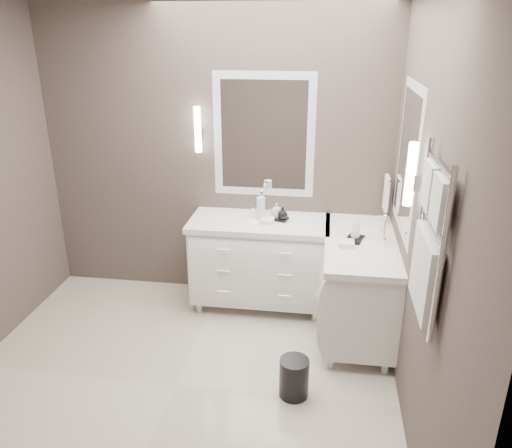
# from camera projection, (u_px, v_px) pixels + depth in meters

# --- Properties ---
(floor) EXTENTS (3.20, 3.00, 0.01)m
(floor) POSITION_uv_depth(u_px,v_px,m) (176.00, 385.00, 3.66)
(floor) COLOR beige
(floor) RESTS_ON ground
(wall_back) EXTENTS (3.20, 0.01, 2.70)m
(wall_back) POSITION_uv_depth(u_px,v_px,m) (215.00, 156.00, 4.54)
(wall_back) COLOR #4B403C
(wall_back) RESTS_ON floor
(wall_front) EXTENTS (3.20, 0.01, 2.70)m
(wall_front) POSITION_uv_depth(u_px,v_px,m) (31.00, 358.00, 1.77)
(wall_front) COLOR #4B403C
(wall_front) RESTS_ON floor
(wall_right) EXTENTS (0.01, 3.00, 2.70)m
(wall_right) POSITION_uv_depth(u_px,v_px,m) (425.00, 226.00, 2.95)
(wall_right) COLOR #4B403C
(wall_right) RESTS_ON floor
(vanity_back) EXTENTS (1.24, 0.59, 0.97)m
(vanity_back) POSITION_uv_depth(u_px,v_px,m) (259.00, 258.00, 4.55)
(vanity_back) COLOR white
(vanity_back) RESTS_ON floor
(vanity_right) EXTENTS (0.59, 1.24, 0.97)m
(vanity_right) POSITION_uv_depth(u_px,v_px,m) (359.00, 281.00, 4.13)
(vanity_right) COLOR white
(vanity_right) RESTS_ON floor
(mirror_back) EXTENTS (0.90, 0.02, 1.10)m
(mirror_back) POSITION_uv_depth(u_px,v_px,m) (264.00, 136.00, 4.39)
(mirror_back) COLOR white
(mirror_back) RESTS_ON wall_back
(mirror_right) EXTENTS (0.02, 0.90, 1.10)m
(mirror_right) POSITION_uv_depth(u_px,v_px,m) (407.00, 160.00, 3.61)
(mirror_right) COLOR white
(mirror_right) RESTS_ON wall_right
(sconce_back) EXTENTS (0.06, 0.06, 0.40)m
(sconce_back) POSITION_uv_depth(u_px,v_px,m) (198.00, 130.00, 4.40)
(sconce_back) COLOR white
(sconce_back) RESTS_ON wall_back
(sconce_right) EXTENTS (0.06, 0.06, 0.40)m
(sconce_right) POSITION_uv_depth(u_px,v_px,m) (411.00, 176.00, 3.07)
(sconce_right) COLOR white
(sconce_right) RESTS_ON wall_right
(towel_bar_corner) EXTENTS (0.03, 0.22, 0.30)m
(towel_bar_corner) POSITION_uv_depth(u_px,v_px,m) (386.00, 192.00, 4.29)
(towel_bar_corner) COLOR white
(towel_bar_corner) RESTS_ON wall_right
(towel_ladder) EXTENTS (0.06, 0.58, 0.90)m
(towel_ladder) POSITION_uv_depth(u_px,v_px,m) (428.00, 246.00, 2.57)
(towel_ladder) COLOR white
(towel_ladder) RESTS_ON wall_right
(waste_bin) EXTENTS (0.25, 0.25, 0.29)m
(waste_bin) POSITION_uv_depth(u_px,v_px,m) (294.00, 378.00, 3.51)
(waste_bin) COLOR black
(waste_bin) RESTS_ON floor
(amenity_tray_back) EXTENTS (0.17, 0.14, 0.02)m
(amenity_tray_back) POSITION_uv_depth(u_px,v_px,m) (279.00, 219.00, 4.42)
(amenity_tray_back) COLOR black
(amenity_tray_back) RESTS_ON vanity_back
(amenity_tray_right) EXTENTS (0.17, 0.20, 0.02)m
(amenity_tray_right) POSITION_uv_depth(u_px,v_px,m) (355.00, 239.00, 3.99)
(amenity_tray_right) COLOR black
(amenity_tray_right) RESTS_ON vanity_right
(water_bottle) EXTENTS (0.10, 0.10, 0.21)m
(water_bottle) POSITION_uv_depth(u_px,v_px,m) (261.00, 209.00, 4.37)
(water_bottle) COLOR silver
(water_bottle) RESTS_ON vanity_back
(soap_bottle_a) EXTENTS (0.07, 0.07, 0.12)m
(soap_bottle_a) POSITION_uv_depth(u_px,v_px,m) (276.00, 210.00, 4.41)
(soap_bottle_a) COLOR white
(soap_bottle_a) RESTS_ON amenity_tray_back
(soap_bottle_b) EXTENTS (0.09, 0.09, 0.11)m
(soap_bottle_b) POSITION_uv_depth(u_px,v_px,m) (283.00, 213.00, 4.36)
(soap_bottle_b) COLOR black
(soap_bottle_b) RESTS_ON amenity_tray_back
(soap_bottle_c) EXTENTS (0.08, 0.08, 0.18)m
(soap_bottle_c) POSITION_uv_depth(u_px,v_px,m) (356.00, 227.00, 3.96)
(soap_bottle_c) COLOR white
(soap_bottle_c) RESTS_ON amenity_tray_right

